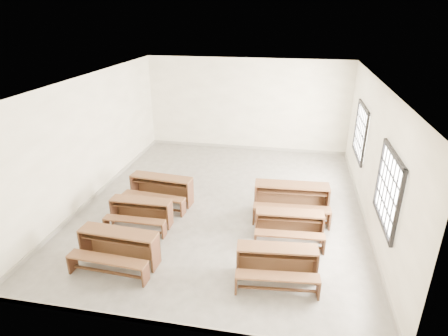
% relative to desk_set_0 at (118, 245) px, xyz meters
% --- Properties ---
extents(room, '(8.50, 8.50, 3.20)m').
position_rel_desk_set_0_xyz_m(room, '(1.67, 2.85, 1.73)').
color(room, gray).
rests_on(room, ground).
extents(desk_set_0, '(1.62, 0.90, 0.71)m').
position_rel_desk_set_0_xyz_m(desk_set_0, '(0.00, 0.00, 0.00)').
color(desk_set_0, brown).
rests_on(desk_set_0, ground).
extents(desk_set_1, '(1.42, 0.74, 0.64)m').
position_rel_desk_set_0_xyz_m(desk_set_1, '(-0.13, 1.45, -0.04)').
color(desk_set_1, brown).
rests_on(desk_set_1, ground).
extents(desk_set_2, '(1.69, 0.99, 0.73)m').
position_rel_desk_set_0_xyz_m(desk_set_2, '(-0.03, 2.58, 0.01)').
color(desk_set_2, brown).
rests_on(desk_set_2, ground).
extents(desk_set_3, '(1.55, 0.91, 0.67)m').
position_rel_desk_set_0_xyz_m(desk_set_3, '(3.09, 0.11, -0.02)').
color(desk_set_3, brown).
rests_on(desk_set_3, ground).
extents(desk_set_4, '(1.50, 0.84, 0.66)m').
position_rel_desk_set_0_xyz_m(desk_set_4, '(3.28, 1.49, -0.03)').
color(desk_set_4, brown).
rests_on(desk_set_4, ground).
extents(desk_set_5, '(1.83, 1.02, 0.80)m').
position_rel_desk_set_0_xyz_m(desk_set_5, '(3.29, 2.58, 0.06)').
color(desk_set_5, brown).
rests_on(desk_set_5, ground).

